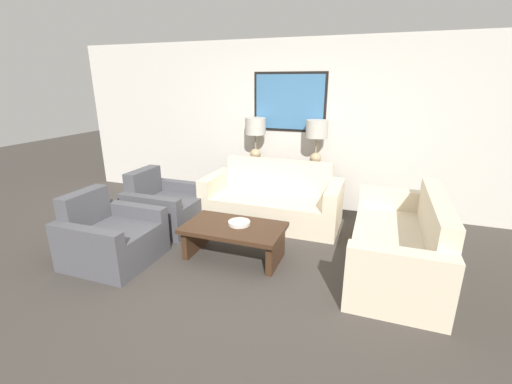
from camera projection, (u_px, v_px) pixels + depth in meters
name	position (u px, v px, depth m)	size (l,w,h in m)	color
ground_plane	(227.00, 275.00, 3.73)	(20.00, 20.00, 0.00)	#3D3833
back_wall	(290.00, 125.00, 5.59)	(7.86, 0.12, 2.65)	beige
console_table	(284.00, 185.00, 5.64)	(1.48, 0.37, 0.76)	#332319
table_lamp_left	(256.00, 131.00, 5.54)	(0.33, 0.33, 0.70)	tan
table_lamp_right	(317.00, 134.00, 5.21)	(0.33, 0.33, 0.70)	tan
couch_by_back_wall	(272.00, 202.00, 5.11)	(1.99, 0.90, 0.88)	beige
couch_by_side	(400.00, 245.00, 3.77)	(0.90, 1.99, 0.88)	beige
coffee_table	(234.00, 234.00, 4.02)	(1.17, 0.68, 0.41)	#3D2616
decorative_bowl	(239.00, 223.00, 4.02)	(0.26, 0.26, 0.04)	beige
armchair_near_back_wall	(165.00, 208.00, 4.94)	(0.91, 0.90, 0.81)	#4C4C51
armchair_near_camera	(111.00, 238.00, 3.97)	(0.91, 0.90, 0.81)	#4C4C51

